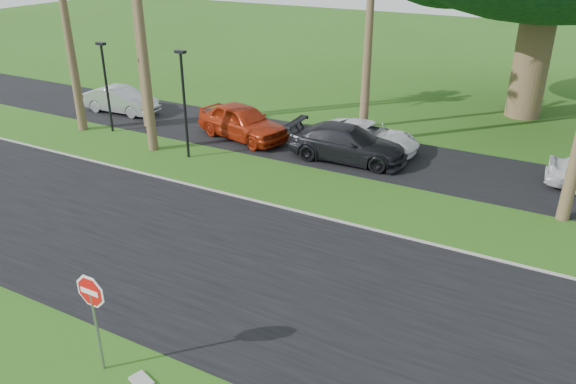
# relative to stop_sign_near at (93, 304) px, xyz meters

# --- Properties ---
(ground) EXTENTS (120.00, 120.00, 0.00)m
(ground) POSITION_rel_stop_sign_near_xyz_m (-0.50, 3.00, -1.77)
(ground) COLOR #2A5314
(ground) RESTS_ON ground
(road) EXTENTS (120.00, 8.00, 0.02)m
(road) POSITION_rel_stop_sign_near_xyz_m (-0.50, 5.00, -1.76)
(road) COLOR black
(road) RESTS_ON ground
(parking_strip) EXTENTS (120.00, 5.00, 0.02)m
(parking_strip) POSITION_rel_stop_sign_near_xyz_m (-0.50, 15.50, -1.76)
(parking_strip) COLOR black
(parking_strip) RESTS_ON ground
(curb) EXTENTS (120.00, 0.12, 0.06)m
(curb) POSITION_rel_stop_sign_near_xyz_m (-0.50, 9.05, -1.74)
(curb) COLOR gray
(curb) RESTS_ON ground
(stop_sign_near) EXTENTS (1.05, 0.07, 2.62)m
(stop_sign_near) POSITION_rel_stop_sign_near_xyz_m (0.00, 0.00, 0.00)
(stop_sign_near) COLOR gray
(stop_sign_near) RESTS_ON ground
(streetlight_left) EXTENTS (0.45, 0.25, 4.34)m
(streetlight_left) POSITION_rel_stop_sign_near_xyz_m (-12.00, 12.50, 0.72)
(streetlight_left) COLOR black
(streetlight_left) RESTS_ON ground
(streetlight_right) EXTENTS (0.45, 0.25, 4.64)m
(streetlight_right) POSITION_rel_stop_sign_near_xyz_m (-6.50, 11.50, 0.88)
(streetlight_right) COLOR black
(streetlight_right) RESTS_ON ground
(car_silver) EXTENTS (4.29, 1.68, 1.39)m
(car_silver) POSITION_rel_stop_sign_near_xyz_m (-13.80, 15.09, -1.08)
(car_silver) COLOR #A4A7AB
(car_silver) RESTS_ON ground
(car_red) EXTENTS (5.16, 3.05, 1.65)m
(car_red) POSITION_rel_stop_sign_near_xyz_m (-5.71, 14.69, -0.95)
(car_red) COLOR #A2260D
(car_red) RESTS_ON ground
(car_dark) EXTENTS (5.29, 2.37, 1.50)m
(car_dark) POSITION_rel_stop_sign_near_xyz_m (-0.22, 14.49, -1.02)
(car_dark) COLOR black
(car_dark) RESTS_ON ground
(car_minivan) EXTENTS (4.73, 2.30, 1.30)m
(car_minivan) POSITION_rel_stop_sign_near_xyz_m (0.11, 15.99, -1.13)
(car_minivan) COLOR silver
(car_minivan) RESTS_ON ground
(utility_slab) EXTENTS (0.63, 0.50, 0.06)m
(utility_slab) POSITION_rel_stop_sign_near_xyz_m (1.05, 0.08, -1.74)
(utility_slab) COLOR #999B93
(utility_slab) RESTS_ON ground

